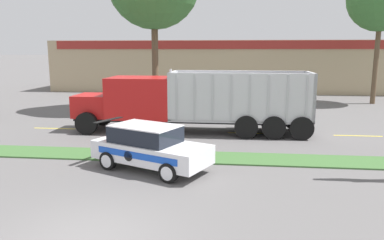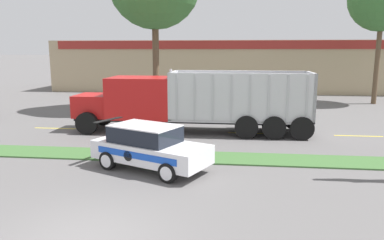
# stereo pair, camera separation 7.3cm
# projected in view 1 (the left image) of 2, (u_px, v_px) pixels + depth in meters

# --- Properties ---
(grass_verge) EXTENTS (120.00, 1.69, 0.06)m
(grass_verge) POSITION_uv_depth(u_px,v_px,m) (151.00, 156.00, 15.35)
(grass_verge) COLOR #3D6633
(grass_verge) RESTS_ON ground_plane
(centre_line_3) EXTENTS (2.40, 0.14, 0.01)m
(centre_line_3) POSITION_uv_depth(u_px,v_px,m) (55.00, 128.00, 20.80)
(centre_line_3) COLOR yellow
(centre_line_3) RESTS_ON ground_plane
(centre_line_4) EXTENTS (2.40, 0.14, 0.01)m
(centre_line_4) POSITION_uv_depth(u_px,v_px,m) (150.00, 131.00, 20.21)
(centre_line_4) COLOR yellow
(centre_line_4) RESTS_ON ground_plane
(centre_line_5) EXTENTS (2.40, 0.14, 0.01)m
(centre_line_5) POSITION_uv_depth(u_px,v_px,m) (251.00, 133.00, 19.61)
(centre_line_5) COLOR yellow
(centre_line_5) RESTS_ON ground_plane
(centre_line_6) EXTENTS (2.40, 0.14, 0.01)m
(centre_line_6) POSITION_uv_depth(u_px,v_px,m) (358.00, 136.00, 19.02)
(centre_line_6) COLOR yellow
(centre_line_6) RESTS_ON ground_plane
(dump_truck_lead) EXTENTS (12.43, 2.78, 3.35)m
(dump_truck_lead) POSITION_uv_depth(u_px,v_px,m) (170.00, 103.00, 19.81)
(dump_truck_lead) COLOR black
(dump_truck_lead) RESTS_ON ground_plane
(rally_car) EXTENTS (4.66, 3.42, 1.65)m
(rally_car) POSITION_uv_depth(u_px,v_px,m) (150.00, 147.00, 13.61)
(rally_car) COLOR white
(rally_car) RESTS_ON ground_plane
(store_building_backdrop) EXTENTS (41.63, 12.10, 5.23)m
(store_building_backdrop) POSITION_uv_depth(u_px,v_px,m) (250.00, 65.00, 42.19)
(store_building_backdrop) COLOR tan
(store_building_backdrop) RESTS_ON ground_plane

